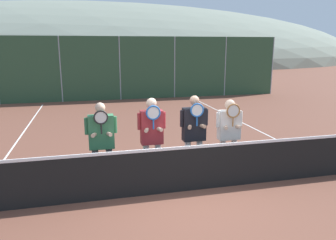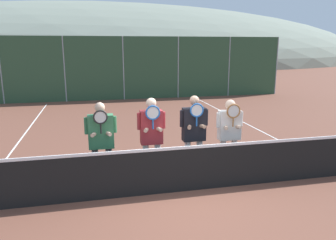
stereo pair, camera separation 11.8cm
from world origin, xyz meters
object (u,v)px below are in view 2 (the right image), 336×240
Objects in this scene: player_rightmost at (229,130)px; car_left_of_center at (115,79)px; car_center at (193,75)px; player_center_left at (152,134)px; player_leftmost at (101,138)px; car_far_left at (28,80)px; player_center_right at (194,131)px.

player_rightmost is 0.41× the size of car_left_of_center.
car_center is (3.50, 14.02, -0.10)m from player_rightmost.
player_center_left is 1.76m from player_rightmost.
car_left_of_center is at bearing -175.68° from car_center.
player_leftmost is 0.44× the size of car_far_left.
car_left_of_center is (4.96, 0.12, -0.05)m from car_far_left.
car_far_left is 4.96m from car_left_of_center.
player_center_right reaches higher than car_center.
car_far_left is (-5.65, 13.62, -0.19)m from player_center_right.
car_left_of_center is 5.06m from car_center.
player_center_right reaches higher than player_center_left.
car_far_left is at bearing 115.70° from player_rightmost.
player_leftmost reaches higher than car_far_left.
car_left_of_center is (0.21, 13.74, -0.23)m from player_center_left.
player_center_left is at bearing -70.79° from car_far_left.
player_center_right is at bearing -0.40° from player_leftmost.
player_leftmost is at bearing -178.10° from player_rightmost.
player_rightmost is at bearing -104.01° from car_center.
player_center_right is at bearing -107.11° from car_center.
player_center_right is 0.44× the size of car_center.
car_far_left is (-6.50, 13.52, -0.14)m from player_rightmost.
player_leftmost reaches higher than car_left_of_center.
car_center is at bearing 4.32° from car_left_of_center.
player_leftmost reaches higher than player_rightmost.
car_far_left is at bearing 112.54° from player_center_right.
player_leftmost is 0.43× the size of car_left_of_center.
player_rightmost is 0.41× the size of car_center.
player_center_left is 1.07× the size of player_rightmost.
car_center is at bearing 69.59° from player_center_left.
player_center_right reaches higher than car_far_left.
car_center is (6.27, 14.11, -0.12)m from player_leftmost.
player_rightmost is 0.42× the size of car_far_left.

